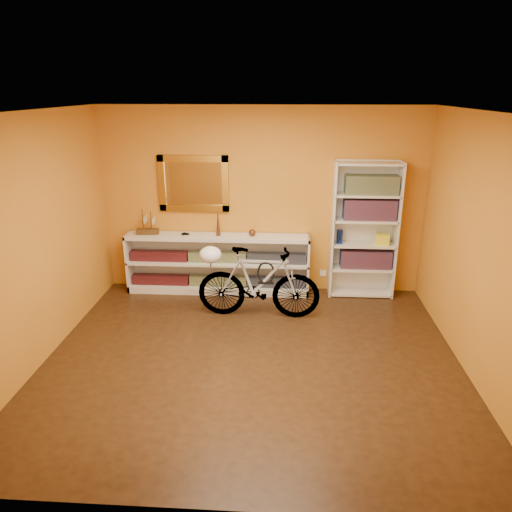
# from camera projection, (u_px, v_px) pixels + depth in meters

# --- Properties ---
(floor) EXTENTS (4.50, 4.00, 0.01)m
(floor) POSITION_uv_depth(u_px,v_px,m) (252.00, 359.00, 5.23)
(floor) COLOR black
(floor) RESTS_ON ground
(ceiling) EXTENTS (4.50, 4.00, 0.01)m
(ceiling) POSITION_uv_depth(u_px,v_px,m) (251.00, 111.00, 4.36)
(ceiling) COLOR silver
(ceiling) RESTS_ON ground
(back_wall) EXTENTS (4.50, 0.01, 2.60)m
(back_wall) POSITION_uv_depth(u_px,v_px,m) (262.00, 202.00, 6.69)
(back_wall) COLOR #C4761D
(back_wall) RESTS_ON ground
(left_wall) EXTENTS (0.01, 4.00, 2.60)m
(left_wall) POSITION_uv_depth(u_px,v_px,m) (34.00, 242.00, 4.93)
(left_wall) COLOR #C4761D
(left_wall) RESTS_ON ground
(right_wall) EXTENTS (0.01, 4.00, 2.60)m
(right_wall) POSITION_uv_depth(u_px,v_px,m) (481.00, 251.00, 4.67)
(right_wall) COLOR #C4761D
(right_wall) RESTS_ON ground
(gilt_mirror) EXTENTS (0.98, 0.06, 0.78)m
(gilt_mirror) POSITION_uv_depth(u_px,v_px,m) (193.00, 184.00, 6.62)
(gilt_mirror) COLOR #9A6D1C
(gilt_mirror) RESTS_ON back_wall
(wall_socket) EXTENTS (0.09, 0.02, 0.09)m
(wall_socket) POSITION_uv_depth(u_px,v_px,m) (323.00, 273.00, 6.96)
(wall_socket) COLOR silver
(wall_socket) RESTS_ON back_wall
(console_unit) EXTENTS (2.60, 0.35, 0.85)m
(console_unit) POSITION_uv_depth(u_px,v_px,m) (218.00, 264.00, 6.83)
(console_unit) COLOR silver
(console_unit) RESTS_ON floor
(cd_row_lower) EXTENTS (2.50, 0.13, 0.14)m
(cd_row_lower) POSITION_uv_depth(u_px,v_px,m) (218.00, 281.00, 6.90)
(cd_row_lower) COLOR black
(cd_row_lower) RESTS_ON console_unit
(cd_row_upper) EXTENTS (2.50, 0.13, 0.14)m
(cd_row_upper) POSITION_uv_depth(u_px,v_px,m) (217.00, 257.00, 6.78)
(cd_row_upper) COLOR navy
(cd_row_upper) RESTS_ON console_unit
(model_ship) EXTENTS (0.31, 0.13, 0.36)m
(model_ship) POSITION_uv_depth(u_px,v_px,m) (147.00, 222.00, 6.69)
(model_ship) COLOR #3E2711
(model_ship) RESTS_ON console_unit
(toy_car) EXTENTS (0.00, 0.00, 0.00)m
(toy_car) POSITION_uv_depth(u_px,v_px,m) (185.00, 235.00, 6.72)
(toy_car) COLOR black
(toy_car) RESTS_ON console_unit
(bronze_ornament) EXTENTS (0.06, 0.06, 0.37)m
(bronze_ornament) POSITION_uv_depth(u_px,v_px,m) (218.00, 223.00, 6.63)
(bronze_ornament) COLOR #55301D
(bronze_ornament) RESTS_ON console_unit
(decorative_orb) EXTENTS (0.10, 0.10, 0.10)m
(decorative_orb) POSITION_uv_depth(u_px,v_px,m) (252.00, 233.00, 6.65)
(decorative_orb) COLOR #55301D
(decorative_orb) RESTS_ON console_unit
(bookcase) EXTENTS (0.90, 0.30, 1.90)m
(bookcase) POSITION_uv_depth(u_px,v_px,m) (364.00, 231.00, 6.56)
(bookcase) COLOR silver
(bookcase) RESTS_ON floor
(book_row_a) EXTENTS (0.70, 0.22, 0.26)m
(book_row_a) POSITION_uv_depth(u_px,v_px,m) (365.00, 258.00, 6.70)
(book_row_a) COLOR maroon
(book_row_a) RESTS_ON bookcase
(book_row_b) EXTENTS (0.70, 0.22, 0.28)m
(book_row_b) POSITION_uv_depth(u_px,v_px,m) (369.00, 209.00, 6.46)
(book_row_b) COLOR maroon
(book_row_b) RESTS_ON bookcase
(book_row_c) EXTENTS (0.70, 0.22, 0.25)m
(book_row_c) POSITION_uv_depth(u_px,v_px,m) (371.00, 185.00, 6.35)
(book_row_c) COLOR #1B5361
(book_row_c) RESTS_ON bookcase
(travel_mug) EXTENTS (0.09, 0.09, 0.19)m
(travel_mug) POSITION_uv_depth(u_px,v_px,m) (340.00, 237.00, 6.59)
(travel_mug) COLOR navy
(travel_mug) RESTS_ON bookcase
(red_tin) EXTENTS (0.14, 0.14, 0.16)m
(red_tin) POSITION_uv_depth(u_px,v_px,m) (352.00, 187.00, 6.41)
(red_tin) COLOR maroon
(red_tin) RESTS_ON bookcase
(yellow_bag) EXTENTS (0.21, 0.16, 0.15)m
(yellow_bag) POSITION_uv_depth(u_px,v_px,m) (382.00, 240.00, 6.55)
(yellow_bag) COLOR yellow
(yellow_bag) RESTS_ON bookcase
(bicycle) EXTENTS (0.47, 1.61, 0.94)m
(bicycle) POSITION_uv_depth(u_px,v_px,m) (259.00, 283.00, 6.06)
(bicycle) COLOR silver
(bicycle) RESTS_ON floor
(helmet) EXTENTS (0.28, 0.27, 0.21)m
(helmet) POSITION_uv_depth(u_px,v_px,m) (210.00, 255.00, 6.00)
(helmet) COLOR white
(helmet) RESTS_ON bicycle
(u_lock) EXTENTS (0.22, 0.02, 0.22)m
(u_lock) POSITION_uv_depth(u_px,v_px,m) (266.00, 273.00, 6.00)
(u_lock) COLOR black
(u_lock) RESTS_ON bicycle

